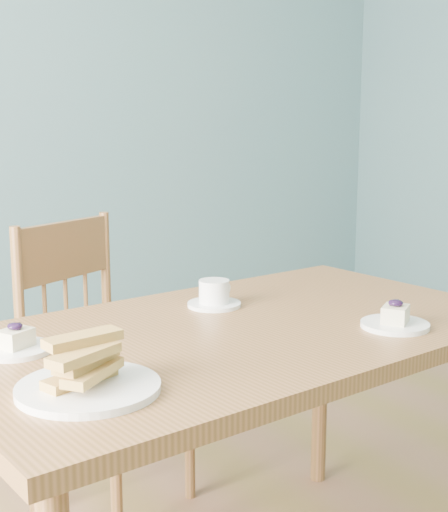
{
  "coord_description": "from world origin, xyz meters",
  "views": [
    {
      "loc": [
        -1.05,
        -1.13,
        1.13
      ],
      "look_at": [
        -0.18,
        0.17,
        0.84
      ],
      "focal_mm": 50.0,
      "sensor_mm": 36.0,
      "label": 1
    }
  ],
  "objects_px": {
    "dining_table": "(238,356)",
    "biscotti_plate": "(88,375)",
    "cheesecake_plate_far": "(16,345)",
    "cheesecake_plate_near": "(395,320)",
    "dining_chair": "(100,365)",
    "coffee_cup": "(214,295)"
  },
  "relations": [
    {
      "from": "cheesecake_plate_near",
      "to": "cheesecake_plate_far",
      "type": "distance_m",
      "value": 0.8
    },
    {
      "from": "cheesecake_plate_near",
      "to": "biscotti_plate",
      "type": "xyz_separation_m",
      "value": [
        -0.71,
        0.02,
        0.01
      ]
    },
    {
      "from": "cheesecake_plate_near",
      "to": "biscotti_plate",
      "type": "height_order",
      "value": "biscotti_plate"
    },
    {
      "from": "dining_table",
      "to": "biscotti_plate",
      "type": "height_order",
      "value": "biscotti_plate"
    },
    {
      "from": "coffee_cup",
      "to": "biscotti_plate",
      "type": "height_order",
      "value": "biscotti_plate"
    },
    {
      "from": "cheesecake_plate_near",
      "to": "coffee_cup",
      "type": "height_order",
      "value": "coffee_cup"
    },
    {
      "from": "dining_chair",
      "to": "cheesecake_plate_far",
      "type": "xyz_separation_m",
      "value": [
        -0.39,
        -0.5,
        0.26
      ]
    },
    {
      "from": "dining_table",
      "to": "coffee_cup",
      "type": "bearing_deg",
      "value": 69.21
    },
    {
      "from": "dining_chair",
      "to": "cheesecake_plate_far",
      "type": "height_order",
      "value": "dining_chair"
    },
    {
      "from": "dining_table",
      "to": "cheesecake_plate_far",
      "type": "distance_m",
      "value": 0.48
    },
    {
      "from": "cheesecake_plate_far",
      "to": "biscotti_plate",
      "type": "relative_size",
      "value": 0.58
    },
    {
      "from": "cheesecake_plate_near",
      "to": "dining_table",
      "type": "bearing_deg",
      "value": 145.21
    },
    {
      "from": "dining_chair",
      "to": "cheesecake_plate_near",
      "type": "bearing_deg",
      "value": -89.67
    },
    {
      "from": "dining_chair",
      "to": "cheesecake_plate_far",
      "type": "bearing_deg",
      "value": -151.82
    },
    {
      "from": "dining_chair",
      "to": "biscotti_plate",
      "type": "xyz_separation_m",
      "value": [
        -0.36,
        -0.78,
        0.28
      ]
    },
    {
      "from": "dining_table",
      "to": "biscotti_plate",
      "type": "bearing_deg",
      "value": -161.75
    },
    {
      "from": "dining_table",
      "to": "coffee_cup",
      "type": "height_order",
      "value": "coffee_cup"
    },
    {
      "from": "biscotti_plate",
      "to": "cheesecake_plate_near",
      "type": "bearing_deg",
      "value": -1.61
    },
    {
      "from": "dining_chair",
      "to": "cheesecake_plate_far",
      "type": "relative_size",
      "value": 6.06
    },
    {
      "from": "dining_chair",
      "to": "biscotti_plate",
      "type": "distance_m",
      "value": 0.9
    },
    {
      "from": "biscotti_plate",
      "to": "dining_table",
      "type": "bearing_deg",
      "value": 22.42
    },
    {
      "from": "dining_chair",
      "to": "coffee_cup",
      "type": "bearing_deg",
      "value": -97.28
    }
  ]
}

